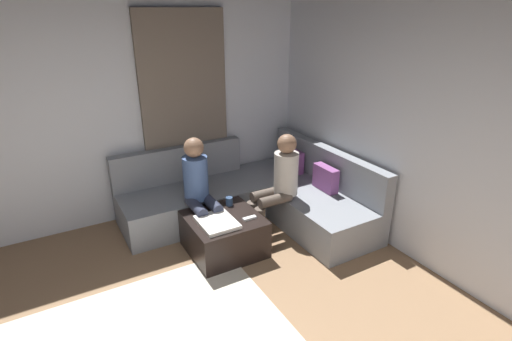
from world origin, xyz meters
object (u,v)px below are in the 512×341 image
at_px(sectional_couch, 255,196).
at_px(person_on_couch_side, 199,187).
at_px(ottoman, 224,234).
at_px(coffee_mug, 229,201).
at_px(person_on_couch_back, 279,181).
at_px(game_remote, 249,218).

height_order(sectional_couch, person_on_couch_side, person_on_couch_side).
distance_m(sectional_couch, ottoman, 0.85).
height_order(coffee_mug, person_on_couch_side, person_on_couch_side).
xyz_separation_m(ottoman, person_on_couch_back, (-0.06, 0.74, 0.45)).
distance_m(sectional_couch, coffee_mug, 0.61).
bearing_deg(person_on_couch_side, coffee_mug, 154.83).
bearing_deg(sectional_couch, person_on_couch_back, 7.01).
bearing_deg(ottoman, person_on_couch_side, -162.16).
distance_m(coffee_mug, person_on_couch_back, 0.61).
xyz_separation_m(person_on_couch_back, person_on_couch_side, (-0.30, -0.85, 0.00)).
distance_m(coffee_mug, game_remote, 0.40).
relative_size(game_remote, person_on_couch_back, 0.12).
xyz_separation_m(ottoman, coffee_mug, (-0.22, 0.18, 0.26)).
xyz_separation_m(sectional_couch, person_on_couch_side, (0.15, -0.80, 0.38)).
height_order(ottoman, person_on_couch_side, person_on_couch_side).
bearing_deg(game_remote, coffee_mug, -174.29).
xyz_separation_m(game_remote, person_on_couch_side, (-0.54, -0.34, 0.23)).
height_order(ottoman, game_remote, game_remote).
height_order(ottoman, person_on_couch_back, person_on_couch_back).
distance_m(ottoman, coffee_mug, 0.38).
relative_size(ottoman, coffee_mug, 8.00).
bearing_deg(ottoman, sectional_couch, 126.54).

